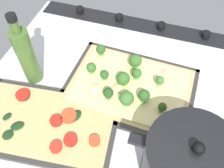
{
  "coord_description": "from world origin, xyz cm",
  "views": [
    {
      "loc": [
        -11.24,
        38.27,
        56.64
      ],
      "look_at": [
        0.48,
        0.87,
        4.64
      ],
      "focal_mm": 39.19,
      "sensor_mm": 36.0,
      "label": 1
    }
  ],
  "objects_px": {
    "cooking_pot": "(188,162)",
    "oil_bottle": "(26,55)",
    "baking_tray_front": "(130,88)",
    "veggie_pizza_back": "(45,122)",
    "baking_tray_back": "(45,124)",
    "broccoli_pizza": "(128,85)"
  },
  "relations": [
    {
      "from": "cooking_pot",
      "to": "oil_bottle",
      "type": "xyz_separation_m",
      "value": [
        0.45,
        -0.15,
        0.03
      ]
    },
    {
      "from": "cooking_pot",
      "to": "baking_tray_front",
      "type": "bearing_deg",
      "value": -47.95
    },
    {
      "from": "veggie_pizza_back",
      "to": "cooking_pot",
      "type": "bearing_deg",
      "value": 177.25
    },
    {
      "from": "baking_tray_back",
      "to": "veggie_pizza_back",
      "type": "xyz_separation_m",
      "value": [
        -0.0,
        0.0,
        0.01
      ]
    },
    {
      "from": "baking_tray_back",
      "to": "veggie_pizza_back",
      "type": "distance_m",
      "value": 0.01
    },
    {
      "from": "cooking_pot",
      "to": "oil_bottle",
      "type": "bearing_deg",
      "value": -18.29
    },
    {
      "from": "baking_tray_back",
      "to": "oil_bottle",
      "type": "distance_m",
      "value": 0.19
    },
    {
      "from": "broccoli_pizza",
      "to": "baking_tray_back",
      "type": "distance_m",
      "value": 0.25
    },
    {
      "from": "veggie_pizza_back",
      "to": "oil_bottle",
      "type": "distance_m",
      "value": 0.19
    },
    {
      "from": "baking_tray_front",
      "to": "oil_bottle",
      "type": "xyz_separation_m",
      "value": [
        0.28,
        0.04,
        0.09
      ]
    },
    {
      "from": "cooking_pot",
      "to": "oil_bottle",
      "type": "distance_m",
      "value": 0.48
    },
    {
      "from": "baking_tray_back",
      "to": "oil_bottle",
      "type": "bearing_deg",
      "value": -52.77
    },
    {
      "from": "baking_tray_front",
      "to": "broccoli_pizza",
      "type": "height_order",
      "value": "broccoli_pizza"
    },
    {
      "from": "baking_tray_front",
      "to": "baking_tray_back",
      "type": "relative_size",
      "value": 0.95
    },
    {
      "from": "baking_tray_front",
      "to": "broccoli_pizza",
      "type": "relative_size",
      "value": 1.07
    },
    {
      "from": "baking_tray_front",
      "to": "veggie_pizza_back",
      "type": "height_order",
      "value": "veggie_pizza_back"
    },
    {
      "from": "baking_tray_back",
      "to": "cooking_pot",
      "type": "xyz_separation_m",
      "value": [
        -0.35,
        0.02,
        0.06
      ]
    },
    {
      "from": "broccoli_pizza",
      "to": "veggie_pizza_back",
      "type": "distance_m",
      "value": 0.25
    },
    {
      "from": "baking_tray_back",
      "to": "broccoli_pizza",
      "type": "bearing_deg",
      "value": -135.04
    },
    {
      "from": "baking_tray_front",
      "to": "oil_bottle",
      "type": "bearing_deg",
      "value": 8.54
    },
    {
      "from": "baking_tray_front",
      "to": "baking_tray_back",
      "type": "xyz_separation_m",
      "value": [
        0.18,
        0.17,
        0.0
      ]
    },
    {
      "from": "cooking_pot",
      "to": "veggie_pizza_back",
      "type": "bearing_deg",
      "value": -2.75
    }
  ]
}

